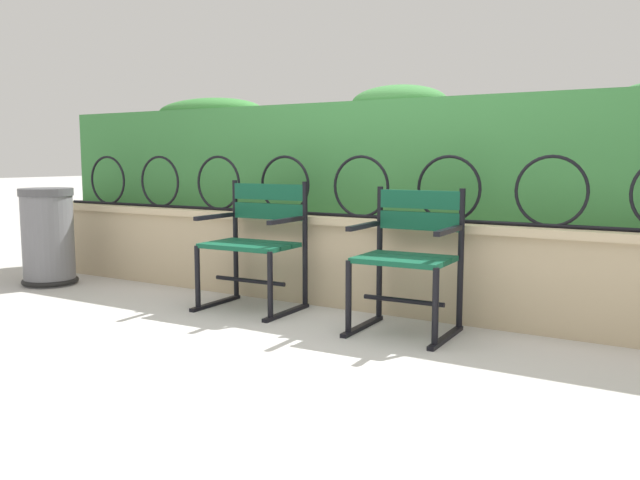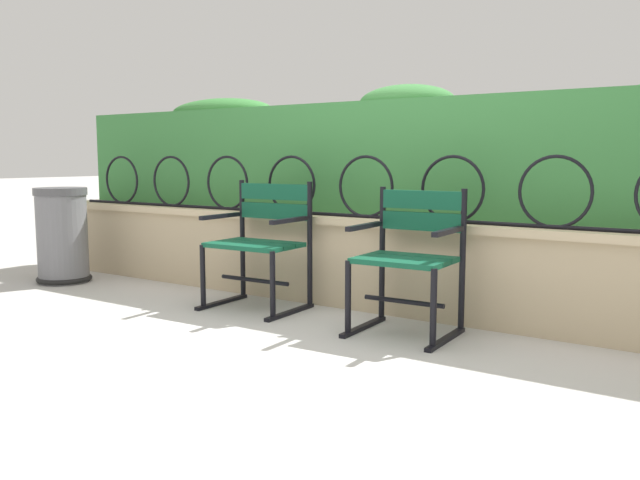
{
  "view_description": "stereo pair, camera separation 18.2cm",
  "coord_description": "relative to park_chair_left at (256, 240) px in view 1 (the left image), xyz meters",
  "views": [
    {
      "loc": [
        1.97,
        -3.06,
        1.02
      ],
      "look_at": [
        0.0,
        0.17,
        0.55
      ],
      "focal_mm": 37.17,
      "sensor_mm": 36.0,
      "label": 1
    },
    {
      "loc": [
        2.12,
        -2.97,
        1.02
      ],
      "look_at": [
        0.0,
        0.17,
        0.55
      ],
      "focal_mm": 37.17,
      "sensor_mm": 36.0,
      "label": 2
    }
  ],
  "objects": [
    {
      "name": "hedge_row",
      "position": [
        0.67,
        0.91,
        0.59
      ],
      "size": [
        6.44,
        0.61,
        0.93
      ],
      "color": "#387A3D",
      "rests_on": "stone_wall"
    },
    {
      "name": "park_chair_left",
      "position": [
        0.0,
        0.0,
        0.0
      ],
      "size": [
        0.64,
        0.54,
        0.86
      ],
      "color": "#0F4C33",
      "rests_on": "ground"
    },
    {
      "name": "ground_plane",
      "position": [
        0.72,
        -0.51,
        -0.47
      ],
      "size": [
        60.0,
        60.0,
        0.0
      ],
      "primitive_type": "plane",
      "color": "#B7B5AF"
    },
    {
      "name": "park_chair_right",
      "position": [
        1.14,
        -0.04,
        -0.01
      ],
      "size": [
        0.58,
        0.54,
        0.84
      ],
      "color": "#0F4C33",
      "rests_on": "ground"
    },
    {
      "name": "trash_bin",
      "position": [
        -1.94,
        -0.2,
        -0.09
      ],
      "size": [
        0.44,
        0.44,
        0.78
      ],
      "color": "slate",
      "rests_on": "ground"
    },
    {
      "name": "iron_arch_fence",
      "position": [
        0.62,
        0.36,
        0.34
      ],
      "size": [
        6.05,
        0.02,
        0.42
      ],
      "color": "black",
      "rests_on": "stone_wall"
    },
    {
      "name": "stone_wall",
      "position": [
        0.72,
        0.43,
        -0.15
      ],
      "size": [
        6.57,
        0.41,
        0.62
      ],
      "color": "tan",
      "rests_on": "ground"
    }
  ]
}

